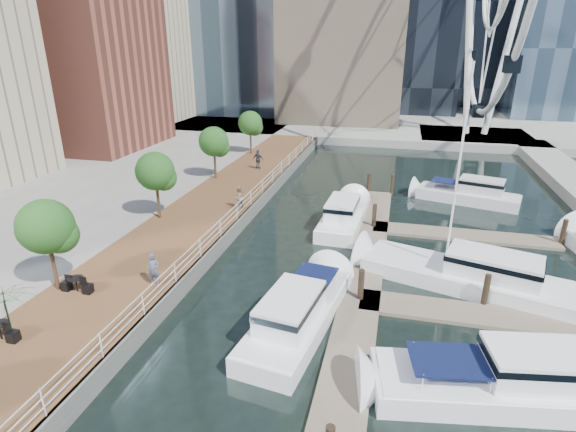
{
  "coord_description": "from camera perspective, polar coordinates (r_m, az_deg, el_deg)",
  "views": [
    {
      "loc": [
        4.2,
        -12.0,
        12.24
      ],
      "look_at": [
        -1.59,
        11.32,
        3.0
      ],
      "focal_mm": 28.0,
      "sensor_mm": 36.0,
      "label": 1
    }
  ],
  "objects": [
    {
      "name": "land_far",
      "position": [
        114.68,
        12.17,
        14.71
      ],
      "size": [
        200.0,
        114.0,
        1.0
      ],
      "primitive_type": "cube",
      "color": "gray",
      "rests_on": "ground"
    },
    {
      "name": "moored_yachts",
      "position": [
        26.8,
        21.67,
        -7.77
      ],
      "size": [
        22.11,
        36.16,
        11.5
      ],
      "color": "white",
      "rests_on": "ground"
    },
    {
      "name": "pedestrian_far",
      "position": [
        43.28,
        -3.8,
        7.19
      ],
      "size": [
        1.16,
        0.7,
        1.84
      ],
      "primitive_type": "imported",
      "rotation": [
        0.0,
        0.0,
        2.89
      ],
      "color": "#353843",
      "rests_on": "boardwalk"
    },
    {
      "name": "yacht_foreground",
      "position": [
        19.64,
        25.74,
        -20.01
      ],
      "size": [
        10.95,
        4.6,
        2.15
      ],
      "primitive_type": null,
      "rotation": [
        0.0,
        0.0,
        1.74
      ],
      "color": "white",
      "rests_on": "ground"
    },
    {
      "name": "ground",
      "position": [
        17.65,
        -4.18,
        -22.95
      ],
      "size": [
        520.0,
        520.0,
        0.0
      ],
      "primitive_type": "plane",
      "color": "black",
      "rests_on": "ground"
    },
    {
      "name": "floating_docks",
      "position": [
        25.21,
        21.03,
        -8.29
      ],
      "size": [
        16.0,
        34.0,
        2.6
      ],
      "color": "#6D6051",
      "rests_on": "ground"
    },
    {
      "name": "pedestrian_near",
      "position": [
        23.24,
        -16.71,
        -6.51
      ],
      "size": [
        0.68,
        0.51,
        1.69
      ],
      "primitive_type": "imported",
      "rotation": [
        0.0,
        0.0,
        0.17
      ],
      "color": "#4F546A",
      "rests_on": "boardwalk"
    },
    {
      "name": "pier",
      "position": [
        65.8,
        22.57,
        9.17
      ],
      "size": [
        14.0,
        12.0,
        1.0
      ],
      "primitive_type": "cube",
      "color": "gray",
      "rests_on": "ground"
    },
    {
      "name": "railing",
      "position": [
        30.82,
        -6.5,
        0.55
      ],
      "size": [
        0.1,
        60.0,
        1.05
      ],
      "primitive_type": null,
      "color": "white",
      "rests_on": "boardwalk"
    },
    {
      "name": "street_trees",
      "position": [
        31.35,
        -16.52,
        5.46
      ],
      "size": [
        2.6,
        42.6,
        4.6
      ],
      "color": "#3F2B1C",
      "rests_on": "ground"
    },
    {
      "name": "pedestrian_mid",
      "position": [
        32.63,
        -6.29,
        2.34
      ],
      "size": [
        0.91,
        1.01,
        1.71
      ],
      "primitive_type": "imported",
      "rotation": [
        0.0,
        0.0,
        -1.95
      ],
      "color": "gray",
      "rests_on": "boardwalk"
    },
    {
      "name": "midrise_condos",
      "position": [
        54.17,
        -32.27,
        19.28
      ],
      "size": [
        19.0,
        67.0,
        28.0
      ],
      "color": "#BCAD8E",
      "rests_on": "ground"
    },
    {
      "name": "boardwalk",
      "position": [
        32.27,
        -11.27,
        -0.73
      ],
      "size": [
        6.0,
        60.0,
        1.0
      ],
      "primitive_type": "cube",
      "color": "brown",
      "rests_on": "ground"
    },
    {
      "name": "seawall",
      "position": [
        31.16,
        -6.25,
        -1.24
      ],
      "size": [
        0.25,
        60.0,
        1.0
      ],
      "primitive_type": "cube",
      "color": "#595954",
      "rests_on": "ground"
    }
  ]
}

